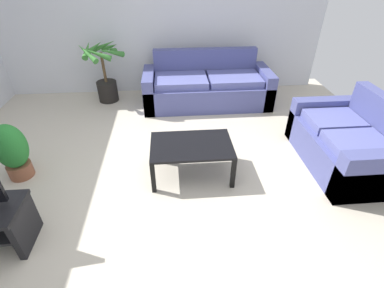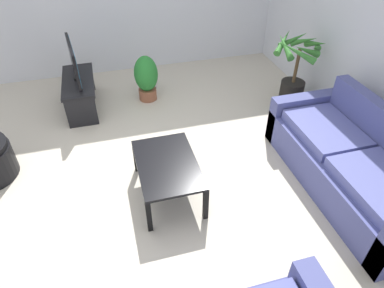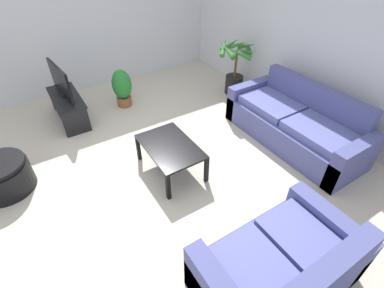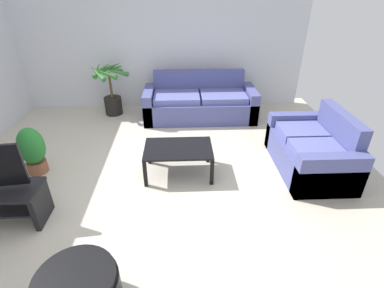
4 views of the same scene
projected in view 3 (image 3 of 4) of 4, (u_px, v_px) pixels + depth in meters
ground_plane at (144, 165)px, 4.09m from camera, size 6.60×6.60×0.00m
wall_back at (304, 37)px, 4.53m from camera, size 6.00×0.06×2.70m
wall_left at (70, 22)px, 5.26m from camera, size 0.06×6.00×2.70m
couch_main at (295, 125)px, 4.37m from camera, size 2.23×0.90×0.90m
couch_loveseat at (280, 268)px, 2.54m from camera, size 0.90×1.47×0.90m
tv_stand at (68, 105)px, 4.87m from camera, size 1.10×0.45×0.47m
tv at (60, 81)px, 4.59m from camera, size 0.91×0.14×0.55m
coffee_table at (170, 149)px, 3.78m from camera, size 0.96×0.63×0.44m
potted_palm at (235, 69)px, 5.56m from camera, size 0.81×0.74×1.09m
potted_plant_small at (122, 87)px, 5.23m from camera, size 0.36×0.36×0.72m
ottoman at (2, 176)px, 3.59m from camera, size 0.70×0.70×0.44m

